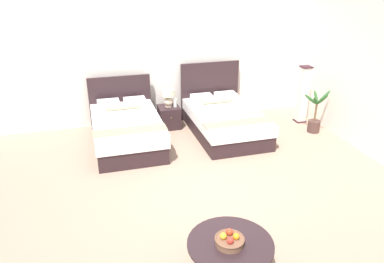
# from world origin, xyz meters

# --- Properties ---
(ground_plane) EXTENTS (10.33, 10.15, 0.02)m
(ground_plane) POSITION_xyz_m (0.00, 0.00, -0.01)
(ground_plane) COLOR #9D7C67
(wall_back) EXTENTS (10.33, 0.12, 2.83)m
(wall_back) POSITION_xyz_m (0.00, 3.27, 1.41)
(wall_back) COLOR white
(wall_back) RESTS_ON ground
(wall_side_right) EXTENTS (0.12, 5.75, 2.83)m
(wall_side_right) POSITION_xyz_m (3.37, 0.40, 1.41)
(wall_side_right) COLOR silver
(wall_side_right) RESTS_ON ground
(bed_near_window) EXTENTS (1.35, 2.11, 1.15)m
(bed_near_window) POSITION_xyz_m (-1.03, 2.08, 0.33)
(bed_near_window) COLOR #2C1D20
(bed_near_window) RESTS_ON ground
(bed_near_corner) EXTENTS (1.39, 2.18, 1.32)m
(bed_near_corner) POSITION_xyz_m (1.03, 2.10, 0.31)
(bed_near_corner) COLOR #2C1D20
(bed_near_corner) RESTS_ON ground
(nightstand) EXTENTS (0.45, 0.50, 0.48)m
(nightstand) POSITION_xyz_m (-0.03, 2.73, 0.24)
(nightstand) COLOR #2C1D20
(nightstand) RESTS_ON ground
(table_lamp) EXTENTS (0.28, 0.28, 0.39)m
(table_lamp) POSITION_xyz_m (-0.03, 2.75, 0.71)
(table_lamp) COLOR beige
(table_lamp) RESTS_ON nightstand
(vase) EXTENTS (0.08, 0.08, 0.19)m
(vase) POSITION_xyz_m (0.10, 2.69, 0.57)
(vase) COLOR silver
(vase) RESTS_ON nightstand
(coffee_table) EXTENTS (0.98, 0.98, 0.43)m
(coffee_table) POSITION_xyz_m (-0.27, -1.75, 0.34)
(coffee_table) COLOR #2C1D20
(coffee_table) RESTS_ON ground
(fruit_bowl) EXTENTS (0.34, 0.34, 0.16)m
(fruit_bowl) POSITION_xyz_m (-0.29, -1.77, 0.49)
(fruit_bowl) COLOR brown
(fruit_bowl) RESTS_ON coffee_table
(floor_lamp_corner) EXTENTS (0.24, 0.24, 1.30)m
(floor_lamp_corner) POSITION_xyz_m (2.96, 2.28, 0.65)
(floor_lamp_corner) COLOR #371924
(floor_lamp_corner) RESTS_ON ground
(potted_palm) EXTENTS (0.59, 0.60, 0.94)m
(potted_palm) POSITION_xyz_m (2.93, 1.65, 0.30)
(potted_palm) COLOR #49312B
(potted_palm) RESTS_ON ground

